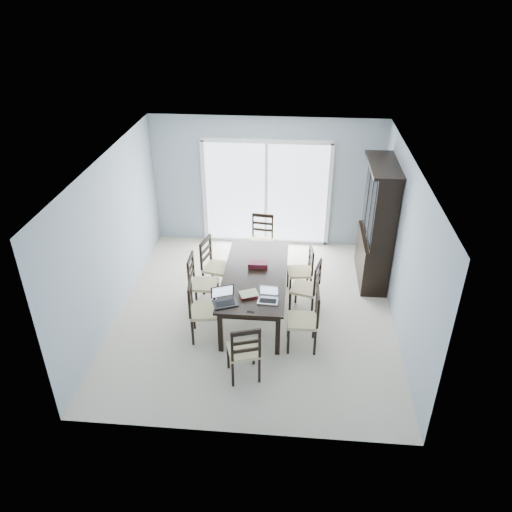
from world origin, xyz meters
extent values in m
plane|color=beige|center=(0.00, 0.00, 0.00)|extent=(5.00, 5.00, 0.00)
plane|color=white|center=(0.00, 0.00, 2.60)|extent=(5.00, 5.00, 0.00)
cube|color=#8F9FAB|center=(0.00, 2.50, 1.30)|extent=(4.50, 0.02, 2.60)
cube|color=#8F9FAB|center=(-2.25, 0.00, 1.30)|extent=(0.02, 5.00, 2.60)
cube|color=#8F9FAB|center=(2.25, 0.00, 1.30)|extent=(0.02, 5.00, 2.60)
cube|color=gray|center=(0.00, 3.50, -0.05)|extent=(4.50, 2.00, 0.10)
cube|color=#99999E|center=(0.00, 4.50, 0.55)|extent=(4.50, 0.06, 1.10)
cube|color=black|center=(0.00, 0.00, 0.73)|extent=(1.00, 2.20, 0.04)
cube|color=black|center=(0.00, 0.00, 0.67)|extent=(0.88, 2.08, 0.10)
cube|color=black|center=(-0.42, -1.00, 0.34)|extent=(0.07, 0.07, 0.69)
cube|color=black|center=(0.42, -1.00, 0.34)|extent=(0.07, 0.07, 0.69)
cube|color=black|center=(-0.42, 1.00, 0.34)|extent=(0.07, 0.07, 0.69)
cube|color=black|center=(0.42, 1.00, 0.34)|extent=(0.07, 0.07, 0.69)
cube|color=black|center=(2.01, 1.25, 0.42)|extent=(0.45, 1.30, 0.85)
cube|color=black|center=(2.04, 1.25, 1.50)|extent=(0.38, 1.30, 1.30)
cube|color=black|center=(2.01, 1.25, 2.17)|extent=(0.50, 1.38, 0.05)
cube|color=black|center=(1.84, 0.83, 1.50)|extent=(0.02, 0.36, 1.18)
cube|color=black|center=(1.84, 1.25, 1.50)|extent=(0.02, 0.36, 1.18)
cube|color=black|center=(1.84, 1.67, 1.50)|extent=(0.02, 0.36, 1.18)
cube|color=silver|center=(0.00, 2.48, 1.05)|extent=(2.40, 0.02, 2.10)
cube|color=white|center=(0.00, 2.46, 2.14)|extent=(2.52, 0.05, 0.08)
cube|color=white|center=(0.00, 2.46, 1.05)|extent=(0.06, 0.05, 2.10)
cube|color=white|center=(0.00, 2.46, 0.03)|extent=(2.52, 0.05, 0.05)
cube|color=black|center=(-0.91, -0.52, 0.22)|extent=(0.04, 0.04, 0.44)
cube|color=black|center=(-0.86, -0.91, 0.22)|extent=(0.04, 0.04, 0.44)
cube|color=black|center=(-0.53, -0.46, 0.22)|extent=(0.04, 0.04, 0.44)
cube|color=black|center=(-0.47, -0.85, 0.22)|extent=(0.04, 0.04, 0.44)
cube|color=beige|center=(-0.69, -0.69, 0.47)|extent=(0.49, 0.49, 0.05)
cube|color=black|center=(-1.04, 0.25, 0.22)|extent=(0.04, 0.04, 0.43)
cube|color=black|center=(-1.03, -0.13, 0.22)|extent=(0.04, 0.04, 0.43)
cube|color=black|center=(-0.66, 0.26, 0.22)|extent=(0.04, 0.04, 0.43)
cube|color=black|center=(-0.65, -0.12, 0.22)|extent=(0.04, 0.04, 0.43)
cube|color=beige|center=(-0.85, 0.07, 0.46)|extent=(0.42, 0.42, 0.05)
cube|color=black|center=(-0.84, 0.82, 0.22)|extent=(0.04, 0.04, 0.44)
cube|color=black|center=(-0.94, 0.44, 0.22)|extent=(0.04, 0.04, 0.44)
cube|color=black|center=(-0.46, 0.72, 0.22)|extent=(0.04, 0.04, 0.44)
cube|color=black|center=(-0.56, 0.35, 0.22)|extent=(0.04, 0.04, 0.44)
cube|color=beige|center=(-0.70, 0.58, 0.47)|extent=(0.52, 0.52, 0.05)
cube|color=black|center=(0.96, -0.97, 0.22)|extent=(0.04, 0.04, 0.44)
cube|color=black|center=(0.95, -0.59, 0.22)|extent=(0.04, 0.04, 0.44)
cube|color=black|center=(0.58, -0.98, 0.22)|extent=(0.04, 0.04, 0.44)
cube|color=black|center=(0.57, -0.60, 0.22)|extent=(0.04, 0.04, 0.44)
cube|color=beige|center=(0.76, -0.78, 0.46)|extent=(0.44, 0.44, 0.05)
cube|color=black|center=(0.93, -0.12, 0.21)|extent=(0.04, 0.04, 0.42)
cube|color=black|center=(1.02, 0.24, 0.21)|extent=(0.04, 0.04, 0.42)
cube|color=black|center=(0.57, -0.03, 0.21)|extent=(0.04, 0.04, 0.42)
cube|color=black|center=(0.67, 0.33, 0.21)|extent=(0.04, 0.04, 0.42)
cube|color=beige|center=(0.80, 0.11, 0.44)|extent=(0.50, 0.50, 0.05)
cube|color=black|center=(0.91, 0.50, 0.20)|extent=(0.04, 0.04, 0.40)
cube|color=black|center=(0.86, 0.85, 0.20)|extent=(0.04, 0.04, 0.40)
cube|color=black|center=(0.56, 0.45, 0.20)|extent=(0.04, 0.04, 0.40)
cube|color=black|center=(0.51, 0.80, 0.20)|extent=(0.04, 0.04, 0.40)
cube|color=beige|center=(0.71, 0.65, 0.42)|extent=(0.44, 0.44, 0.05)
cube|color=black|center=(-0.15, -1.72, 0.21)|extent=(0.04, 0.04, 0.42)
cube|color=black|center=(0.20, -1.60, 0.21)|extent=(0.04, 0.04, 0.42)
cube|color=black|center=(-0.26, -1.37, 0.21)|extent=(0.04, 0.04, 0.42)
cube|color=black|center=(0.09, -1.25, 0.21)|extent=(0.04, 0.04, 0.42)
cube|color=beige|center=(-0.03, -1.49, 0.44)|extent=(0.51, 0.51, 0.05)
cube|color=black|center=(0.17, 1.75, 0.21)|extent=(0.04, 0.04, 0.43)
cube|color=black|center=(-0.20, 1.79, 0.21)|extent=(0.04, 0.04, 0.43)
cube|color=black|center=(0.13, 1.38, 0.21)|extent=(0.04, 0.04, 0.43)
cube|color=black|center=(-0.24, 1.42, 0.21)|extent=(0.04, 0.04, 0.43)
cube|color=beige|center=(-0.03, 1.59, 0.45)|extent=(0.46, 0.46, 0.05)
cube|color=black|center=(-0.36, -0.86, 0.76)|extent=(0.41, 0.35, 0.02)
cube|color=silver|center=(-0.36, -0.86, 0.88)|extent=(0.30, 0.15, 0.18)
cube|color=#B0B0B2|center=(0.25, -0.74, 0.76)|extent=(0.31, 0.22, 0.02)
cube|color=silver|center=(0.25, -0.74, 0.86)|extent=(0.26, 0.05, 0.16)
cube|color=maroon|center=(-0.05, -0.62, 0.77)|extent=(0.28, 0.24, 0.03)
cube|color=gold|center=(-0.04, -0.62, 0.79)|extent=(0.32, 0.29, 0.01)
cube|color=black|center=(0.03, -1.00, 0.76)|extent=(0.10, 0.05, 0.01)
cube|color=#490E18|center=(0.03, 0.22, 0.79)|extent=(0.32, 0.16, 0.08)
cube|color=brown|center=(-0.26, 3.67, 0.47)|extent=(2.22, 2.08, 0.93)
cube|color=gray|center=(-0.26, 3.67, 0.96)|extent=(2.29, 2.14, 0.06)
camera|label=1|loc=(0.60, -6.68, 4.97)|focal=35.00mm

